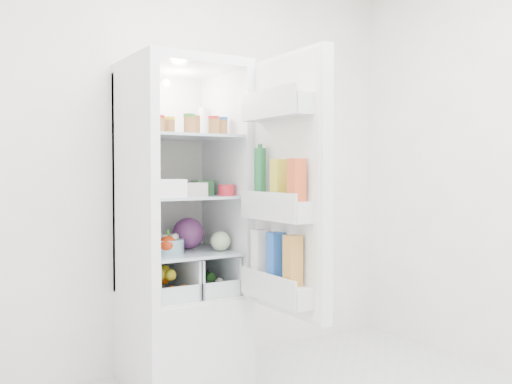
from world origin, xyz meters
TOP-DOWN VIEW (x-y plane):
  - room_walls at (0.00, 0.00)m, footprint 3.02×3.02m
  - refrigerator at (-0.20, 1.25)m, footprint 0.60×0.60m
  - shelf_low at (-0.20, 1.19)m, footprint 0.49×0.53m
  - shelf_mid at (-0.20, 1.19)m, footprint 0.49×0.53m
  - shelf_top at (-0.20, 1.19)m, footprint 0.49×0.53m
  - crisper_left at (-0.32, 1.19)m, footprint 0.23×0.46m
  - crisper_right at (-0.08, 1.19)m, footprint 0.23×0.46m
  - condiment_jars at (-0.20, 1.07)m, footprint 0.46×0.16m
  - squeeze_bottle at (0.00, 1.34)m, footprint 0.05×0.05m
  - tub_white at (-0.37, 1.00)m, footprint 0.15×0.15m
  - tub_cream at (-0.18, 1.10)m, footprint 0.13×0.13m
  - tin_red at (-0.01, 1.04)m, footprint 0.10×0.10m
  - foil_tray at (-0.26, 1.33)m, footprint 0.19×0.17m
  - tub_green at (-0.03, 1.29)m, footprint 0.12×0.16m
  - red_cabbage at (-0.14, 1.25)m, footprint 0.18×0.18m
  - bell_pepper at (-0.32, 1.12)m, footprint 0.10×0.10m
  - mushroom_bowl at (-0.30, 1.15)m, footprint 0.17×0.17m
  - salad_bag at (-0.03, 1.07)m, footprint 0.11×0.11m
  - citrus_pile at (-0.33, 1.12)m, footprint 0.20×0.24m
  - veg_pile at (-0.07, 1.18)m, footprint 0.16×0.30m
  - fridge_door at (0.09, 0.61)m, footprint 0.18×0.60m

SIDE VIEW (x-z plane):
  - veg_pile at x=-0.07m, z-range 0.51..0.61m
  - citrus_pile at x=-0.33m, z-range 0.51..0.67m
  - crisper_left at x=-0.32m, z-range 0.50..0.72m
  - crisper_right at x=-0.08m, z-range 0.50..0.72m
  - refrigerator at x=-0.20m, z-range -0.23..1.57m
  - shelf_low at x=-0.20m, z-range 0.73..0.75m
  - mushroom_bowl at x=-0.30m, z-range 0.75..0.82m
  - bell_pepper at x=-0.32m, z-range 0.75..0.85m
  - salad_bag at x=-0.03m, z-range 0.75..0.86m
  - red_cabbage at x=-0.14m, z-range 0.75..0.93m
  - shelf_mid at x=-0.20m, z-range 1.04..1.06m
  - foil_tray at x=-0.26m, z-range 1.06..1.10m
  - tin_red at x=-0.01m, z-range 1.06..1.12m
  - fridge_door at x=0.09m, z-range 0.44..1.74m
  - tub_cream at x=-0.18m, z-range 1.06..1.13m
  - tub_green at x=-0.03m, z-range 1.06..1.14m
  - tub_white at x=-0.37m, z-range 1.06..1.15m
  - shelf_top at x=-0.20m, z-range 1.37..1.39m
  - condiment_jars at x=-0.20m, z-range 1.39..1.47m
  - squeeze_bottle at x=0.00m, z-range 1.39..1.57m
  - room_walls at x=0.00m, z-range 0.29..2.90m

